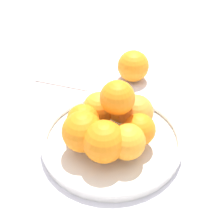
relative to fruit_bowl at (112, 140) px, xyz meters
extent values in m
plane|color=silver|center=(0.00, 0.00, -0.01)|extent=(4.00, 4.00, 0.00)
cylinder|color=silver|center=(0.00, 0.00, -0.01)|extent=(0.29, 0.29, 0.01)
torus|color=silver|center=(0.00, 0.00, 0.01)|extent=(0.30, 0.30, 0.01)
sphere|color=orange|center=(-0.01, -0.06, 0.05)|extent=(0.08, 0.08, 0.08)
sphere|color=orange|center=(0.03, -0.04, 0.05)|extent=(0.07, 0.07, 0.07)
sphere|color=orange|center=(0.06, 0.00, 0.05)|extent=(0.07, 0.07, 0.07)
sphere|color=orange|center=(0.05, 0.04, 0.05)|extent=(0.08, 0.08, 0.08)
sphere|color=orange|center=(0.01, 0.06, 0.05)|extent=(0.08, 0.08, 0.08)
sphere|color=orange|center=(-0.04, 0.05, 0.05)|extent=(0.07, 0.07, 0.07)
sphere|color=orange|center=(-0.06, 0.01, 0.05)|extent=(0.07, 0.07, 0.07)
sphere|color=orange|center=(-0.04, -0.04, 0.05)|extent=(0.08, 0.08, 0.08)
sphere|color=orange|center=(-0.01, -0.01, 0.11)|extent=(0.07, 0.07, 0.07)
sphere|color=orange|center=(-0.02, -0.26, 0.03)|extent=(0.08, 0.08, 0.08)
cube|color=beige|center=(0.16, -0.27, -0.01)|extent=(0.18, 0.18, 0.01)
camera|label=1|loc=(-0.07, 0.46, 0.46)|focal=50.00mm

